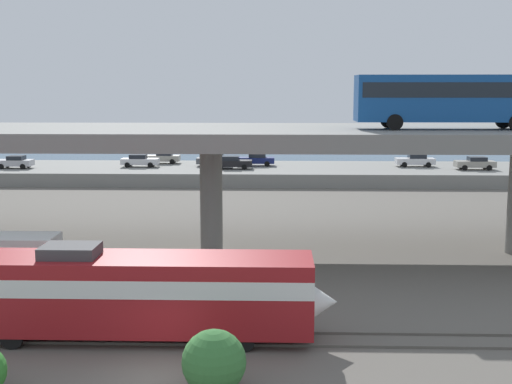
{
  "coord_description": "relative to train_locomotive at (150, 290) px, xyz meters",
  "views": [
    {
      "loc": [
        4.31,
        -23.46,
        10.87
      ],
      "look_at": [
        2.97,
        20.86,
        3.87
      ],
      "focal_mm": 46.41,
      "sensor_mm": 36.0,
      "label": 1
    }
  ],
  "objects": [
    {
      "name": "parked_car_5",
      "position": [
        22.15,
        51.97,
        0.09
      ],
      "size": [
        4.58,
        1.93,
        1.5
      ],
      "rotation": [
        0.0,
        0.0,
        3.14
      ],
      "color": "silver",
      "rests_on": "pier_parking_lot"
    },
    {
      "name": "parked_car_7",
      "position": [
        -10.87,
        50.65,
        0.09
      ],
      "size": [
        4.43,
        1.82,
        1.5
      ],
      "color": "silver",
      "rests_on": "pier_parking_lot"
    },
    {
      "name": "parked_car_3",
      "position": [
        -2.01,
        51.75,
        0.09
      ],
      "size": [
        4.18,
        1.93,
        1.5
      ],
      "rotation": [
        0.0,
        0.0,
        3.14
      ],
      "color": "#515459",
      "rests_on": "pier_parking_lot"
    },
    {
      "name": "rail_strip_near",
      "position": [
        1.1,
        -0.76,
        -2.13
      ],
      "size": [
        110.0,
        0.12,
        0.12
      ],
      "primitive_type": "cube",
      "color": "#59544C",
      "rests_on": "ground_plane"
    },
    {
      "name": "parked_car_0",
      "position": [
        -8.69,
        54.43,
        0.09
      ],
      "size": [
        4.2,
        1.93,
        1.5
      ],
      "rotation": [
        0.0,
        0.0,
        3.14
      ],
      "color": "#9E998C",
      "rests_on": "pier_parking_lot"
    },
    {
      "name": "pier_parking_lot",
      "position": [
        1.1,
        51.0,
        -1.44
      ],
      "size": [
        79.07,
        13.77,
        1.51
      ],
      "primitive_type": "cube",
      "color": "gray",
      "rests_on": "ground_plane"
    },
    {
      "name": "harbor_water",
      "position": [
        1.1,
        74.0,
        -2.19
      ],
      "size": [
        140.0,
        36.0,
        0.01
      ],
      "primitive_type": "cube",
      "color": "#385B7A",
      "rests_on": "ground_plane"
    },
    {
      "name": "parked_car_6",
      "position": [
        0.31,
        49.07,
        0.09
      ],
      "size": [
        4.53,
        1.95,
        1.5
      ],
      "color": "black",
      "rests_on": "pier_parking_lot"
    },
    {
      "name": "highway_overpass",
      "position": [
        1.1,
        16.0,
        5.29
      ],
      "size": [
        96.0,
        12.5,
        8.27
      ],
      "color": "gray",
      "rests_on": "ground_plane"
    },
    {
      "name": "train_locomotive",
      "position": [
        0.0,
        0.0,
        0.0
      ],
      "size": [
        16.66,
        3.04,
        4.18
      ],
      "color": "maroon",
      "rests_on": "ground_plane"
    },
    {
      "name": "parked_car_2",
      "position": [
        2.96,
        52.31,
        0.09
      ],
      "size": [
        4.63,
        1.89,
        1.5
      ],
      "rotation": [
        0.0,
        0.0,
        3.14
      ],
      "color": "navy",
      "rests_on": "pier_parking_lot"
    },
    {
      "name": "transit_bus_on_overpass",
      "position": [
        16.44,
        14.9,
        8.14
      ],
      "size": [
        12.0,
        2.68,
        3.4
      ],
      "rotation": [
        0.0,
        0.0,
        3.14
      ],
      "color": "#14478C",
      "rests_on": "highway_overpass"
    },
    {
      "name": "parked_car_1",
      "position": [
        -25.21,
        48.77,
        0.09
      ],
      "size": [
        4.08,
        1.97,
        1.5
      ],
      "rotation": [
        0.0,
        0.0,
        3.14
      ],
      "color": "#B7B7BC",
      "rests_on": "pier_parking_lot"
    },
    {
      "name": "ground_plane",
      "position": [
        1.1,
        -4.0,
        -2.19
      ],
      "size": [
        260.0,
        260.0,
        0.0
      ],
      "primitive_type": "plane",
      "color": "#605B54"
    },
    {
      "name": "rail_strip_far",
      "position": [
        1.1,
        0.76,
        -2.13
      ],
      "size": [
        110.0,
        0.12,
        0.12
      ],
      "primitive_type": "cube",
      "color": "#59544C",
      "rests_on": "ground_plane"
    },
    {
      "name": "parked_car_4",
      "position": [
        28.45,
        49.17,
        0.09
      ],
      "size": [
        4.49,
        1.91,
        1.5
      ],
      "rotation": [
        0.0,
        0.0,
        3.14
      ],
      "color": "#9E998C",
      "rests_on": "pier_parking_lot"
    },
    {
      "name": "shrub_right",
      "position": [
        3.23,
        -5.09,
        -1.02
      ],
      "size": [
        2.34,
        2.34,
        2.34
      ],
      "primitive_type": "sphere",
      "color": "#357035",
      "rests_on": "ground_plane"
    }
  ]
}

